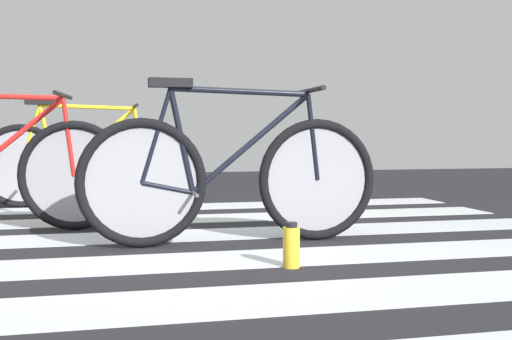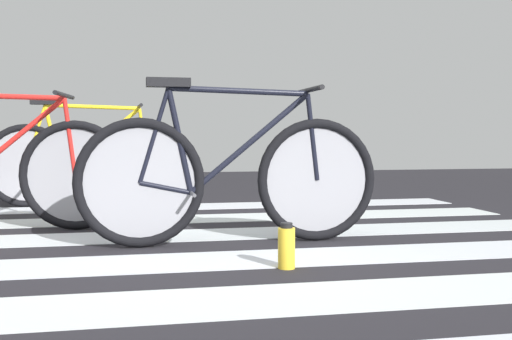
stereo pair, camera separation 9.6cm
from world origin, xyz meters
TOP-DOWN VIEW (x-y plane):
  - ground at (0.00, 0.00)m, footprint 18.00×14.00m
  - crosswalk_markings at (-0.02, 0.19)m, footprint 5.50×4.22m
  - bicycle_1_of_3 at (0.27, 0.25)m, footprint 1.74×0.52m
  - bicycle_3_of_3 at (-0.67, 2.37)m, footprint 1.74×0.52m
  - water_bottle at (0.43, -0.43)m, footprint 0.08×0.08m

SIDE VIEW (x-z plane):
  - ground at x=0.00m, z-range 0.00..0.02m
  - crosswalk_markings at x=-0.02m, z-range 0.02..0.02m
  - water_bottle at x=0.43m, z-range 0.01..0.23m
  - bicycle_1_of_3 at x=0.27m, z-range -0.06..0.87m
  - bicycle_3_of_3 at x=-0.67m, z-range -0.06..0.87m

